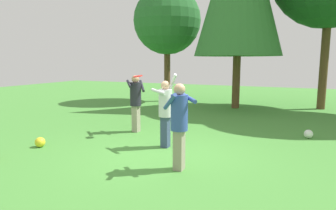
# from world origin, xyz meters

# --- Properties ---
(ground_plane) EXTENTS (40.00, 40.00, 0.00)m
(ground_plane) POSITION_xyz_m (0.00, 0.00, 0.00)
(ground_plane) COLOR #478C38
(person_thrower) EXTENTS (0.67, 0.66, 1.87)m
(person_thrower) POSITION_xyz_m (-0.20, 0.51, 1.01)
(person_thrower) COLOR #38476B
(person_thrower) RESTS_ON ground_plane
(person_catcher) EXTENTS (0.75, 0.76, 1.75)m
(person_catcher) POSITION_xyz_m (-1.72, 1.65, 1.05)
(person_catcher) COLOR gray
(person_catcher) RESTS_ON ground_plane
(person_bystander) EXTENTS (0.75, 0.75, 1.75)m
(person_bystander) POSITION_xyz_m (0.70, -0.82, 1.04)
(person_bystander) COLOR gray
(person_bystander) RESTS_ON ground_plane
(frisbee) EXTENTS (0.38, 0.38, 0.07)m
(frisbee) POSITION_xyz_m (-1.41, 1.27, 1.75)
(frisbee) COLOR red
(ball_white) EXTENTS (0.24, 0.24, 0.24)m
(ball_white) POSITION_xyz_m (3.17, 2.95, 0.12)
(ball_white) COLOR white
(ball_white) RESTS_ON ground_plane
(ball_yellow) EXTENTS (0.26, 0.26, 0.26)m
(ball_yellow) POSITION_xyz_m (-3.13, -0.78, 0.13)
(ball_yellow) COLOR yellow
(ball_yellow) RESTS_ON ground_plane
(tree_left) EXTENTS (3.54, 3.54, 6.06)m
(tree_left) POSITION_xyz_m (-3.71, 8.52, 4.26)
(tree_left) COLOR brown
(tree_left) RESTS_ON ground_plane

